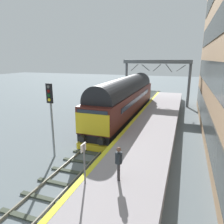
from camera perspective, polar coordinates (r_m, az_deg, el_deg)
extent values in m
plane|color=slate|center=(16.90, -3.34, -8.64)|extent=(140.00, 140.00, 0.00)
cube|color=gray|center=(17.14, -5.58, -8.07)|extent=(0.07, 60.00, 0.15)
cube|color=gray|center=(16.62, -1.04, -8.73)|extent=(0.07, 60.00, 0.15)
cube|color=#40483B|center=(10.69, -23.08, -24.78)|extent=(2.50, 0.26, 0.09)
cube|color=#40483B|center=(11.45, -18.41, -21.38)|extent=(2.50, 0.26, 0.09)
cube|color=#40483B|center=(12.31, -14.54, -18.32)|extent=(2.50, 0.26, 0.09)
cube|color=#40483B|center=(13.24, -11.30, -15.62)|extent=(2.50, 0.26, 0.09)
cube|color=#40483B|center=(14.22, -8.57, -13.24)|extent=(2.50, 0.26, 0.09)
cube|color=#40483B|center=(15.26, -6.24, -11.16)|extent=(2.50, 0.26, 0.09)
cube|color=#40483B|center=(16.33, -4.24, -9.33)|extent=(2.50, 0.26, 0.09)
cube|color=#40483B|center=(17.44, -2.51, -7.72)|extent=(2.50, 0.26, 0.09)
cube|color=#40483B|center=(18.57, -1.00, -6.29)|extent=(2.50, 0.26, 0.09)
cube|color=#40483B|center=(19.72, 0.33, -5.03)|extent=(2.50, 0.26, 0.09)
cube|color=#40483B|center=(20.89, 1.51, -3.91)|extent=(2.50, 0.26, 0.09)
cube|color=#40483B|center=(22.08, 2.56, -2.91)|extent=(2.50, 0.26, 0.09)
cube|color=#40483B|center=(23.28, 3.50, -2.00)|extent=(2.50, 0.26, 0.09)
cube|color=#40483B|center=(24.49, 4.35, -1.19)|extent=(2.50, 0.26, 0.09)
cube|color=#40483B|center=(25.70, 5.11, -0.45)|extent=(2.50, 0.26, 0.09)
cube|color=#40483B|center=(26.93, 5.81, 0.22)|extent=(2.50, 0.26, 0.09)
cube|color=#40483B|center=(28.16, 6.45, 0.83)|extent=(2.50, 0.26, 0.09)
cube|color=#40483B|center=(29.40, 7.03, 1.39)|extent=(2.50, 0.26, 0.09)
cube|color=#40483B|center=(30.65, 7.56, 1.91)|extent=(2.50, 0.26, 0.09)
cube|color=#40483B|center=(31.90, 8.06, 2.38)|extent=(2.50, 0.26, 0.09)
cube|color=#40483B|center=(33.15, 8.52, 2.82)|extent=(2.50, 0.26, 0.09)
cube|color=#40483B|center=(34.41, 8.94, 3.22)|extent=(2.50, 0.26, 0.09)
cube|color=#40483B|center=(35.67, 9.33, 3.60)|extent=(2.50, 0.26, 0.09)
cube|color=#40483B|center=(36.94, 9.70, 3.95)|extent=(2.50, 0.26, 0.09)
cube|color=#40483B|center=(38.20, 10.04, 4.28)|extent=(2.50, 0.26, 0.09)
cube|color=#40483B|center=(39.47, 10.37, 4.59)|extent=(2.50, 0.26, 0.09)
cube|color=#40483B|center=(40.74, 10.67, 4.88)|extent=(2.50, 0.26, 0.09)
cube|color=#40483B|center=(42.02, 10.95, 5.15)|extent=(2.50, 0.26, 0.09)
cube|color=#40483B|center=(43.29, 11.22, 5.40)|extent=(2.50, 0.26, 0.09)
cube|color=#40483B|center=(44.57, 11.47, 5.64)|extent=(2.50, 0.26, 0.09)
cube|color=#9D969C|center=(15.76, 8.93, -8.58)|extent=(4.00, 44.00, 1.00)
cube|color=yellow|center=(15.97, 2.44, -6.14)|extent=(0.30, 44.00, 0.01)
cube|color=#333837|center=(16.43, 24.59, -3.48)|extent=(0.06, 31.27, 1.97)
cube|color=#333837|center=(15.79, 25.92, 8.76)|extent=(0.06, 31.27, 1.97)
cube|color=#333837|center=(15.93, 27.39, 21.39)|extent=(0.06, 31.27, 1.97)
cube|color=black|center=(23.18, 3.61, -0.09)|extent=(2.56, 17.19, 0.60)
cube|color=#501D17|center=(22.88, 3.66, 3.19)|extent=(2.70, 17.19, 2.10)
cylinder|color=black|center=(22.67, 3.71, 6.24)|extent=(2.56, 15.82, 2.57)
cube|color=yellow|center=(15.04, -5.44, -3.42)|extent=(2.65, 0.08, 1.58)
cube|color=#232D3D|center=(14.85, -5.47, -0.72)|extent=(2.38, 0.04, 0.64)
cube|color=#232D3D|center=(22.49, 7.04, 3.69)|extent=(0.04, 12.04, 0.44)
cylinder|color=black|center=(15.55, -8.20, -7.20)|extent=(0.48, 0.35, 0.48)
cylinder|color=black|center=(14.95, -3.05, -7.97)|extent=(0.48, 0.35, 0.48)
cube|color=yellow|center=(15.61, -5.38, -9.55)|extent=(2.43, 0.36, 0.47)
cylinder|color=black|center=(16.85, -3.14, -6.80)|extent=(1.64, 1.04, 1.04)
cylinder|color=black|center=(17.80, -1.78, -5.60)|extent=(1.64, 1.04, 1.04)
cylinder|color=black|center=(18.78, -0.56, -4.52)|extent=(1.64, 1.04, 1.04)
cylinder|color=black|center=(27.88, 6.39, 1.70)|extent=(1.64, 1.04, 1.04)
cylinder|color=black|center=(28.93, 6.89, 2.14)|extent=(1.64, 1.04, 1.04)
cylinder|color=black|center=(29.98, 7.36, 2.56)|extent=(1.64, 1.04, 1.04)
cylinder|color=gray|center=(14.47, -16.05, -2.52)|extent=(0.14, 0.14, 5.07)
cube|color=black|center=(14.00, -16.73, 4.88)|extent=(0.44, 0.10, 1.27)
cylinder|color=#50504E|center=(13.90, -17.00, 6.61)|extent=(0.20, 0.06, 0.20)
cylinder|color=#500807|center=(13.93, -16.92, 5.47)|extent=(0.20, 0.06, 0.20)
cylinder|color=#0A3E13|center=(13.98, -16.83, 4.34)|extent=(0.20, 0.06, 0.20)
cylinder|color=yellow|center=(14.02, -16.75, 3.21)|extent=(0.20, 0.06, 0.20)
cylinder|color=slate|center=(9.80, -7.53, -13.85)|extent=(0.08, 0.08, 1.95)
cube|color=white|center=(9.46, -7.85, -9.56)|extent=(0.05, 0.44, 0.36)
cube|color=black|center=(9.48, -8.00, -9.54)|extent=(0.01, 0.20, 0.24)
cylinder|color=#333033|center=(10.20, 1.84, -16.09)|extent=(0.13, 0.13, 0.84)
cylinder|color=#333033|center=(10.37, 1.78, -15.53)|extent=(0.13, 0.13, 0.84)
cylinder|color=#21272D|center=(9.95, 1.84, -12.32)|extent=(0.44, 0.44, 0.56)
sphere|color=brown|center=(9.78, 1.86, -10.17)|extent=(0.22, 0.22, 0.22)
cylinder|color=#21272D|center=(9.77, 1.91, -12.87)|extent=(0.09, 0.09, 0.52)
cylinder|color=#21272D|center=(10.14, 1.78, -11.79)|extent=(0.09, 0.09, 0.52)
cylinder|color=slate|center=(31.88, 3.94, 7.81)|extent=(0.36, 0.36, 5.94)
cylinder|color=slate|center=(30.72, 20.24, 6.71)|extent=(0.36, 0.36, 5.94)
cube|color=slate|center=(30.78, 12.27, 13.30)|extent=(9.30, 2.00, 0.50)
cylinder|color=slate|center=(31.39, 6.19, 12.00)|extent=(1.11, 0.10, 1.00)
cylinder|color=slate|center=(31.05, 9.16, 11.88)|extent=(1.18, 0.10, 0.91)
cylinder|color=slate|center=(30.80, 12.18, 11.72)|extent=(1.10, 0.10, 1.02)
cylinder|color=slate|center=(30.63, 15.24, 11.53)|extent=(0.98, 0.10, 1.13)
cylinder|color=slate|center=(30.54, 18.33, 11.31)|extent=(1.18, 0.10, 0.92)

